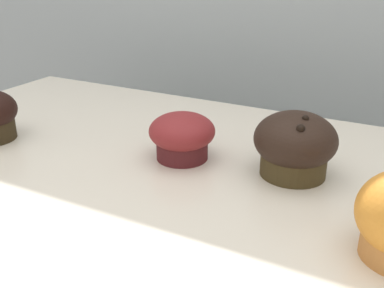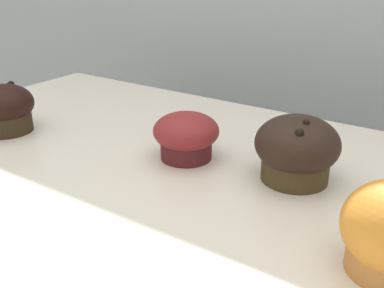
{
  "view_description": "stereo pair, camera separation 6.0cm",
  "coord_description": "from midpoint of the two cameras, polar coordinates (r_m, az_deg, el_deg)",
  "views": [
    {
      "loc": [
        0.32,
        -0.48,
        1.2
      ],
      "look_at": [
        0.06,
        0.0,
        0.97
      ],
      "focal_mm": 42.0,
      "sensor_mm": 36.0,
      "label": 1
    },
    {
      "loc": [
        0.37,
        -0.45,
        1.2
      ],
      "look_at": [
        0.06,
        0.0,
        0.97
      ],
      "focal_mm": 42.0,
      "sensor_mm": 36.0,
      "label": 2
    }
  ],
  "objects": [
    {
      "name": "muffin_front_left",
      "position": [
        0.61,
        15.92,
        -0.71
      ],
      "size": [
        0.11,
        0.11,
        0.09
      ],
      "color": "#3E321A",
      "rests_on": "display_counter"
    },
    {
      "name": "muffin_front_center",
      "position": [
        0.65,
        1.87,
        1.06
      ],
      "size": [
        0.1,
        0.1,
        0.07
      ],
      "color": "#4E1A1D",
      "rests_on": "display_counter"
    },
    {
      "name": "muffin_back_left",
      "position": [
        0.8,
        -20.76,
        4.2
      ],
      "size": [
        0.1,
        0.1,
        0.08
      ],
      "color": "#2F2414",
      "rests_on": "display_counter"
    },
    {
      "name": "wall_back",
      "position": [
        1.16,
        15.56,
        7.04
      ],
      "size": [
        3.2,
        0.1,
        1.8
      ],
      "primitive_type": "cube",
      "color": "#A8B2B7",
      "rests_on": "ground"
    }
  ]
}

